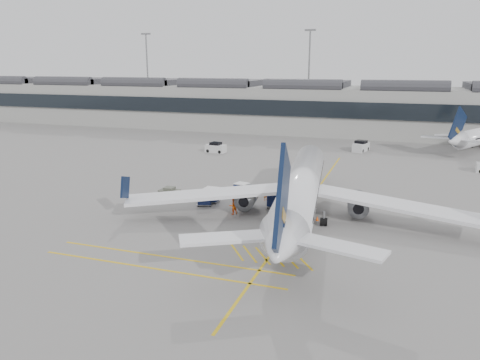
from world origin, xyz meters
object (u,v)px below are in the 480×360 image
(baggage_cart_a, at_px, (276,199))
(ramp_agent_a, at_px, (266,194))
(airliner_main, at_px, (301,189))
(ramp_agent_b, at_px, (233,206))
(belt_loader, at_px, (291,205))
(pushback_tug, at_px, (170,193))

(baggage_cart_a, relative_size, ramp_agent_a, 1.22)
(airliner_main, bearing_deg, ramp_agent_b, -179.32)
(ramp_agent_b, bearing_deg, baggage_cart_a, 179.34)
(baggage_cart_a, bearing_deg, belt_loader, 0.42)
(ramp_agent_b, xyz_separation_m, pushback_tug, (-9.79, 3.54, -0.35))
(belt_loader, distance_m, ramp_agent_a, 4.86)
(ramp_agent_a, relative_size, ramp_agent_b, 0.86)
(pushback_tug, bearing_deg, airliner_main, -7.35)
(ramp_agent_b, distance_m, pushback_tug, 10.41)
(airliner_main, distance_m, ramp_agent_a, 8.16)
(belt_loader, relative_size, baggage_cart_a, 2.38)
(airliner_main, height_order, pushback_tug, airliner_main)
(airliner_main, height_order, ramp_agent_b, airliner_main)
(airliner_main, distance_m, belt_loader, 4.07)
(ramp_agent_a, height_order, ramp_agent_b, ramp_agent_b)
(baggage_cart_a, relative_size, ramp_agent_b, 1.05)
(baggage_cart_a, distance_m, ramp_agent_b, 5.47)
(belt_loader, relative_size, pushback_tug, 1.91)
(ramp_agent_a, bearing_deg, airliner_main, -106.56)
(belt_loader, xyz_separation_m, pushback_tug, (-15.51, -0.06, 0.04))
(ramp_agent_a, bearing_deg, belt_loader, -98.73)
(belt_loader, xyz_separation_m, ramp_agent_a, (-3.86, 2.95, 0.25))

